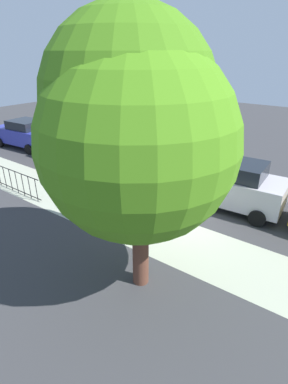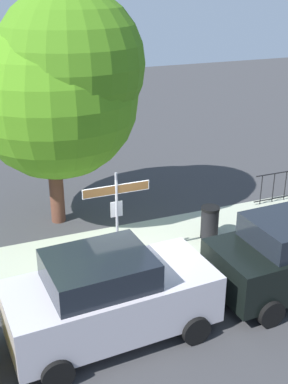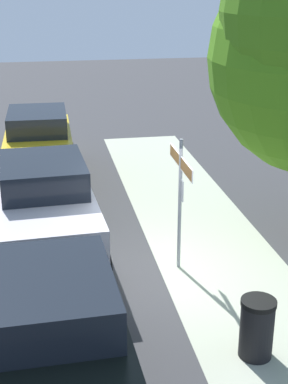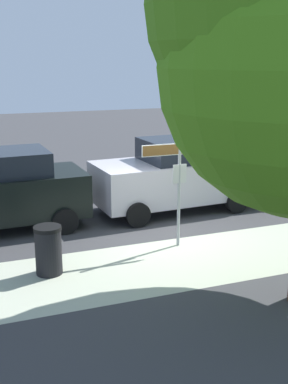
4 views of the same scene
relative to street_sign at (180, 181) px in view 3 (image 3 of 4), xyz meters
name	(u,v)px [view 3 (image 3 of 4)]	position (x,y,z in m)	size (l,w,h in m)	color
ground_plane	(161,273)	(0.18, -0.40, -1.84)	(60.00, 60.00, 0.00)	#38383A
sidewalk_strip	(259,322)	(2.18, 0.90, -1.84)	(24.00, 2.60, 0.00)	#A8AD97
street_sign	(180,181)	(0.00, 0.00, 0.00)	(1.76, 0.07, 2.68)	#9EA0A5
car_yellow	(39,147)	(-5.87, -2.68, -0.86)	(4.48, 2.11, 1.95)	gold
car_silver	(46,210)	(-1.07, -2.58, -0.84)	(4.45, 2.32, 2.00)	#BEB7BF
car_black	(53,350)	(3.73, -2.59, -0.85)	(4.52, 2.24, 1.97)	black
trash_bin	(257,328)	(3.03, 0.50, -1.34)	(0.55, 0.55, 0.98)	black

